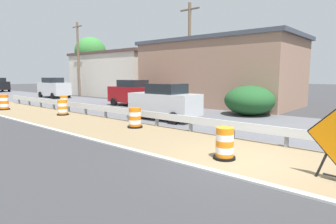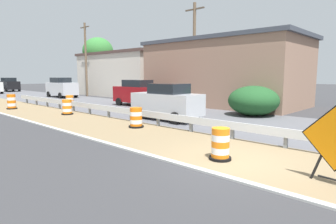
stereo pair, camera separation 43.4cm
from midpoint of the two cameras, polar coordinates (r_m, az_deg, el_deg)
ground_plane at (r=8.67m, az=14.72°, el=-9.77°), size 160.00×160.00×0.00m
median_dirt_strip at (r=9.35m, az=17.06°, el=-8.56°), size 3.99×120.00×0.01m
far_lane_asphalt at (r=14.76m, az=27.16°, el=-3.21°), size 7.80×120.00×0.00m
curb_near_edge at (r=7.60m, az=9.96°, el=-12.09°), size 0.20×120.00×0.11m
guardrail_median at (r=12.00m, az=9.51°, el=-2.27°), size 0.18×42.00×0.71m
traffic_barrel_nearest at (r=8.68m, az=12.02°, el=-6.67°), size 0.67×0.67×0.97m
traffic_barrel_close at (r=13.71m, az=-5.61°, el=-1.33°), size 0.74×0.74×0.97m
traffic_barrel_mid at (r=19.15m, az=-19.20°, el=0.80°), size 0.74×0.74×0.97m
traffic_barrel_far at (r=23.96m, az=-28.75°, el=1.73°), size 0.74×0.74×1.11m
traffic_barrel_farther at (r=23.23m, az=-18.82°, el=1.93°), size 0.72×0.72×0.96m
car_trailing_near_lane at (r=34.25m, az=-20.47°, el=4.69°), size 2.08×4.52×2.24m
car_lead_far_lane at (r=15.93m, az=0.59°, el=2.10°), size 2.11×4.17×2.06m
car_mid_far_lane at (r=23.12m, az=-5.40°, el=3.86°), size 2.03×4.78×2.14m
car_distant_a at (r=50.39m, az=-29.33°, el=4.89°), size 2.14×4.40×2.11m
roadside_shop_near at (r=24.74m, az=11.73°, el=7.91°), size 7.09×13.33×5.51m
roadside_shop_far at (r=35.34m, az=-8.13°, el=7.61°), size 6.54×12.86×5.23m
utility_pole_near at (r=22.77m, az=5.89°, el=11.71°), size 0.24×1.80×8.10m
utility_pole_mid at (r=35.04m, az=-16.00°, el=10.36°), size 0.24×1.80×8.56m
bush_roadside at (r=18.48m, az=17.61°, el=2.21°), size 3.14×3.14×1.87m
tree_roadside at (r=38.47m, az=-13.71°, el=11.85°), size 3.94×3.94×7.37m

